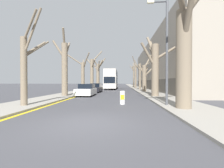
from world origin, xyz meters
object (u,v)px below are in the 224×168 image
at_px(street_tree_right_4, 135,75).
at_px(street_tree_right_5, 134,75).
at_px(street_tree_right_0, 185,50).
at_px(street_tree_right_1, 155,66).
at_px(double_decker_bus, 112,79).
at_px(parked_car_0, 87,90).
at_px(lamp_post, 165,46).
at_px(street_tree_left_2, 83,74).
at_px(traffic_bollard, 122,98).
at_px(street_tree_left_4, 98,74).
at_px(street_tree_right_3, 140,75).
at_px(street_tree_left_1, 64,67).
at_px(street_tree_left_3, 92,73).
at_px(street_tree_left_0, 26,65).
at_px(parked_car_1, 96,88).
at_px(street_tree_right_2, 145,76).

bearing_deg(street_tree_right_4, street_tree_right_5, 89.25).
bearing_deg(street_tree_right_0, street_tree_right_1, 89.88).
height_order(double_decker_bus, parked_car_0, double_decker_bus).
height_order(street_tree_right_5, lamp_post, street_tree_right_5).
relative_size(street_tree_left_2, double_decker_bus, 0.54).
bearing_deg(lamp_post, traffic_bollard, 162.91).
bearing_deg(street_tree_right_1, street_tree_left_4, 113.86).
bearing_deg(street_tree_right_3, street_tree_right_0, -90.52).
height_order(street_tree_left_1, street_tree_right_3, street_tree_left_1).
xyz_separation_m(street_tree_left_4, street_tree_right_0, (10.09, -30.97, -0.38)).
relative_size(street_tree_left_1, street_tree_right_3, 1.16).
bearing_deg(double_decker_bus, lamp_post, -78.01).
bearing_deg(street_tree_left_2, street_tree_left_1, -89.50).
bearing_deg(parked_car_0, street_tree_right_3, 61.12).
distance_m(street_tree_left_3, street_tree_right_3, 10.35).
bearing_deg(street_tree_right_1, street_tree_left_3, 124.11).
distance_m(street_tree_left_0, street_tree_right_0, 10.07).
distance_m(street_tree_right_3, traffic_bollard, 21.89).
relative_size(street_tree_left_2, street_tree_right_3, 0.98).
relative_size(street_tree_left_1, street_tree_left_4, 0.93).
xyz_separation_m(street_tree_left_1, parked_car_0, (2.33, 1.02, -2.71)).
bearing_deg(street_tree_left_1, street_tree_left_2, 90.50).
relative_size(street_tree_left_3, street_tree_right_5, 1.08).
height_order(street_tree_right_3, parked_car_1, street_tree_right_3).
bearing_deg(lamp_post, double_decker_bus, 101.99).
relative_size(street_tree_right_2, street_tree_right_3, 1.01).
bearing_deg(traffic_bollard, street_tree_right_3, 79.89).
height_order(street_tree_right_1, traffic_bollard, street_tree_right_1).
xyz_separation_m(street_tree_right_4, double_decker_bus, (-6.11, -4.23, -0.97)).
relative_size(street_tree_right_2, parked_car_0, 1.64).
distance_m(street_tree_left_1, street_tree_right_1, 10.27).
distance_m(street_tree_right_1, lamp_post, 6.81).
relative_size(street_tree_left_1, traffic_bollard, 7.60).
distance_m(parked_car_1, traffic_bollard, 13.67).
distance_m(street_tree_left_1, street_tree_right_5, 32.89).
distance_m(street_tree_left_4, street_tree_right_1, 25.00).
xyz_separation_m(street_tree_left_1, street_tree_right_1, (10.26, 0.23, 0.02)).
relative_size(street_tree_left_1, street_tree_left_2, 1.18).
bearing_deg(traffic_bollard, double_decker_bus, 95.95).
distance_m(parked_car_0, traffic_bollard, 7.93).
height_order(street_tree_right_3, traffic_bollard, street_tree_right_3).
xyz_separation_m(street_tree_left_3, street_tree_right_3, (10.32, 0.59, -0.53)).
distance_m(street_tree_right_2, street_tree_right_5, 22.72).
height_order(street_tree_left_2, parked_car_1, street_tree_left_2).
bearing_deg(street_tree_left_0, parked_car_1, 81.77).
height_order(double_decker_bus, parked_car_1, double_decker_bus).
height_order(street_tree_left_0, street_tree_right_3, street_tree_right_3).
relative_size(street_tree_left_0, parked_car_0, 1.59).
relative_size(street_tree_left_2, lamp_post, 0.89).
relative_size(street_tree_left_0, street_tree_left_4, 0.78).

